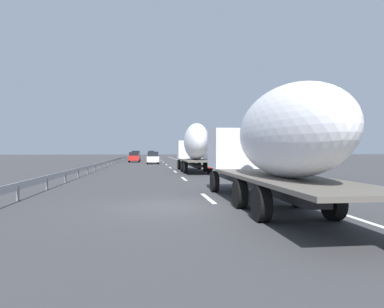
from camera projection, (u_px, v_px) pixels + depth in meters
name	position (u px, v px, depth m)	size (l,w,h in m)	color
ground_plane	(154.00, 164.00, 52.58)	(260.00, 260.00, 0.00)	#38383A
lane_stripe_0	(208.00, 198.00, 15.08)	(3.20, 0.20, 0.01)	white
lane_stripe_1	(184.00, 179.00, 25.44)	(3.20, 0.20, 0.01)	white
lane_stripe_2	(175.00, 172.00, 34.20)	(3.20, 0.20, 0.01)	white
lane_stripe_3	(170.00, 168.00, 42.15)	(3.20, 0.20, 0.01)	white
lane_stripe_4	(166.00, 165.00, 51.03)	(3.20, 0.20, 0.01)	white
lane_stripe_5	(163.00, 162.00, 62.58)	(3.20, 0.20, 0.01)	white
lane_stripe_6	(161.00, 160.00, 73.56)	(3.20, 0.20, 0.01)	white
edge_line_right	(187.00, 163.00, 58.21)	(110.00, 0.20, 0.01)	white
truck_lead	(194.00, 146.00, 33.56)	(12.08, 2.55, 4.54)	silver
truck_trailing	(271.00, 141.00, 12.46)	(13.52, 2.55, 4.10)	silver
car_yellow_coupe	(151.00, 154.00, 97.59)	(4.79, 1.72, 1.98)	gold
car_blue_sedan	(136.00, 156.00, 71.02)	(4.10, 1.77, 1.99)	#28479E
car_white_van	(153.00, 158.00, 53.72)	(4.27, 1.84, 1.88)	white
car_red_compact	(134.00, 157.00, 61.71)	(4.13, 1.87, 1.76)	red
road_sign	(202.00, 149.00, 49.56)	(0.10, 0.90, 3.17)	gray
tree_0	(196.00, 145.00, 99.53)	(3.34, 3.34, 6.06)	#472D19
tree_1	(303.00, 120.00, 25.73)	(3.66, 3.66, 7.22)	#472D19
tree_2	(198.00, 140.00, 77.88)	(3.17, 3.17, 7.04)	#472D19
tree_3	(223.00, 144.00, 66.31)	(3.16, 3.16, 5.14)	#472D19
guardrail_median	(115.00, 160.00, 54.83)	(94.00, 0.10, 0.76)	#9EA0A5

